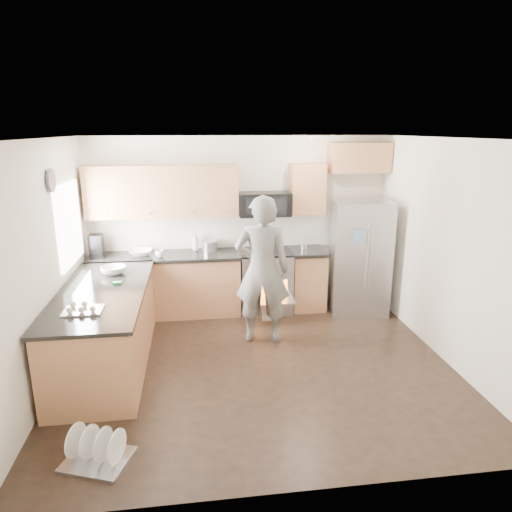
{
  "coord_description": "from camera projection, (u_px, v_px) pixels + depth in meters",
  "views": [
    {
      "loc": [
        -0.66,
        -4.82,
        2.7
      ],
      "look_at": [
        0.05,
        0.5,
        1.19
      ],
      "focal_mm": 32.0,
      "sensor_mm": 36.0,
      "label": 1
    }
  ],
  "objects": [
    {
      "name": "ground",
      "position": [
        257.0,
        364.0,
        5.41
      ],
      "size": [
        4.5,
        4.5,
        0.0
      ],
      "primitive_type": "plane",
      "color": "black",
      "rests_on": "ground"
    },
    {
      "name": "room_shell",
      "position": [
        254.0,
        226.0,
        4.97
      ],
      "size": [
        4.54,
        4.04,
        2.62
      ],
      "color": "white",
      "rests_on": "ground"
    },
    {
      "name": "back_cabinet_run",
      "position": [
        202.0,
        250.0,
        6.75
      ],
      "size": [
        4.45,
        0.64,
        2.5
      ],
      "color": "#B27047",
      "rests_on": "ground"
    },
    {
      "name": "peninsula",
      "position": [
        106.0,
        328.0,
        5.3
      ],
      "size": [
        0.96,
        2.36,
        1.02
      ],
      "color": "#B27047",
      "rests_on": "ground"
    },
    {
      "name": "stove_range",
      "position": [
        265.0,
        267.0,
        6.89
      ],
      "size": [
        0.76,
        0.97,
        1.79
      ],
      "color": "#B7B7BC",
      "rests_on": "ground"
    },
    {
      "name": "refrigerator",
      "position": [
        360.0,
        257.0,
        6.79
      ],
      "size": [
        0.92,
        0.77,
        1.69
      ],
      "rotation": [
        0.0,
        0.0,
        -0.16
      ],
      "color": "#B7B7BC",
      "rests_on": "ground"
    },
    {
      "name": "person",
      "position": [
        262.0,
        270.0,
        5.79
      ],
      "size": [
        0.77,
        0.58,
        1.92
      ],
      "primitive_type": "imported",
      "rotation": [
        0.0,
        0.0,
        2.96
      ],
      "color": "gray",
      "rests_on": "ground"
    },
    {
      "name": "dish_rack",
      "position": [
        97.0,
        453.0,
        3.8
      ],
      "size": [
        0.64,
        0.58,
        0.33
      ],
      "rotation": [
        0.0,
        0.0,
        -0.35
      ],
      "color": "#B7B7BC",
      "rests_on": "ground"
    }
  ]
}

